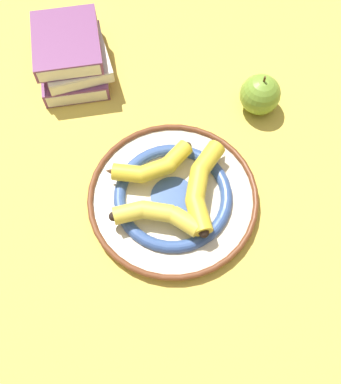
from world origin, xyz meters
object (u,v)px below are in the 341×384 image
at_px(banana_a, 152,167).
at_px(banana_b, 202,184).
at_px(apple, 260,95).
at_px(decorative_bowl, 170,197).
at_px(banana_c, 159,215).
at_px(book_stack, 71,54).

bearing_deg(banana_a, banana_b, -43.12).
bearing_deg(apple, decorative_bowl, 56.31).
height_order(banana_b, apple, apple).
relative_size(decorative_bowl, banana_c, 1.81).
relative_size(banana_a, book_stack, 0.68).
distance_m(decorative_bowl, banana_b, 0.06).
bearing_deg(banana_c, apple, -117.68).
height_order(banana_c, book_stack, book_stack).
relative_size(banana_b, apple, 2.15).
height_order(decorative_bowl, book_stack, book_stack).
xyz_separation_m(banana_a, banana_c, (-0.02, 0.09, 0.00)).
relative_size(banana_b, book_stack, 0.88).
bearing_deg(banana_c, book_stack, -53.40).
xyz_separation_m(banana_b, apple, (-0.10, -0.21, -0.01)).
bearing_deg(banana_a, decorative_bowl, -74.89).
distance_m(banana_a, apple, 0.26).
bearing_deg(apple, banana_c, 59.23).
bearing_deg(banana_b, book_stack, -129.03).
bearing_deg(apple, banana_a, 44.56).
xyz_separation_m(banana_c, apple, (-0.16, -0.28, -0.00)).
xyz_separation_m(banana_a, apple, (-0.19, -0.19, -0.00)).
relative_size(book_stack, apple, 2.46).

